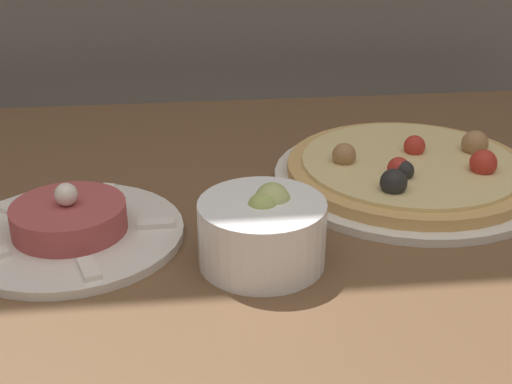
{
  "coord_description": "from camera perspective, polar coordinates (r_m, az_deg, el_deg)",
  "views": [
    {
      "loc": [
        -0.09,
        -0.27,
        1.12
      ],
      "look_at": [
        -0.01,
        0.43,
        0.79
      ],
      "focal_mm": 50.0,
      "sensor_mm": 36.0,
      "label": 1
    }
  ],
  "objects": [
    {
      "name": "pizza_plate",
      "position": [
        0.92,
        12.23,
        1.66
      ],
      "size": [
        0.34,
        0.34,
        0.06
      ],
      "color": "silver",
      "rests_on": "dining_table"
    },
    {
      "name": "dining_table",
      "position": [
        0.86,
        0.53,
        -8.56
      ],
      "size": [
        1.07,
        0.88,
        0.75
      ],
      "color": "brown",
      "rests_on": "ground_plane"
    },
    {
      "name": "tartare_plate",
      "position": [
        0.79,
        -14.64,
        -2.7
      ],
      "size": [
        0.24,
        0.24,
        0.07
      ],
      "color": "silver",
      "rests_on": "dining_table"
    },
    {
      "name": "small_bowl",
      "position": [
        0.71,
        0.55,
        -3.07
      ],
      "size": [
        0.13,
        0.13,
        0.08
      ],
      "color": "white",
      "rests_on": "dining_table"
    }
  ]
}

